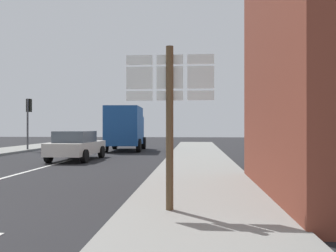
# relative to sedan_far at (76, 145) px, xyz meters

# --- Properties ---
(ground_plane) EXTENTS (80.00, 80.00, 0.00)m
(ground_plane) POSITION_rel_sedan_far_xyz_m (-0.34, -1.83, -0.76)
(ground_plane) COLOR #232326
(sidewalk_right) EXTENTS (3.16, 44.00, 0.14)m
(sidewalk_right) POSITION_rel_sedan_far_xyz_m (6.08, -3.83, -0.69)
(sidewalk_right) COLOR gray
(sidewalk_right) RESTS_ON ground
(lane_centre_stripe) EXTENTS (0.16, 12.00, 0.01)m
(lane_centre_stripe) POSITION_rel_sedan_far_xyz_m (-0.34, -5.83, -0.75)
(lane_centre_stripe) COLOR silver
(lane_centre_stripe) RESTS_ON ground
(sedan_far) EXTENTS (2.04, 4.24, 1.47)m
(sedan_far) POSITION_rel_sedan_far_xyz_m (0.00, 0.00, 0.00)
(sedan_far) COLOR beige
(sedan_far) RESTS_ON ground
(delivery_truck) EXTENTS (2.70, 5.10, 3.05)m
(delivery_truck) POSITION_rel_sedan_far_xyz_m (1.09, 6.95, 0.89)
(delivery_truck) COLOR #19478C
(delivery_truck) RESTS_ON ground
(route_sign_post) EXTENTS (1.66, 0.14, 3.20)m
(route_sign_post) POSITION_rel_sedan_far_xyz_m (5.46, -10.52, 1.24)
(route_sign_post) COLOR brown
(route_sign_post) RESTS_ON ground
(traffic_light_far_left) EXTENTS (0.30, 0.49, 3.61)m
(traffic_light_far_left) POSITION_rel_sedan_far_xyz_m (-5.48, 6.02, 1.91)
(traffic_light_far_left) COLOR #47474C
(traffic_light_far_left) RESTS_ON ground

